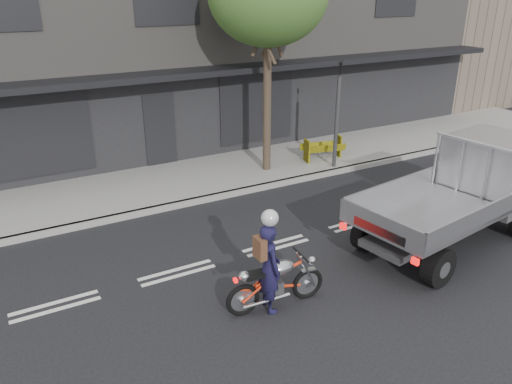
% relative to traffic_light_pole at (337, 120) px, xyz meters
% --- Properties ---
extents(ground, '(80.00, 80.00, 0.00)m').
position_rel_traffic_light_pole_xyz_m(ground, '(-4.20, -3.35, -1.65)').
color(ground, black).
rests_on(ground, ground).
extents(sidewalk, '(32.00, 3.20, 0.15)m').
position_rel_traffic_light_pole_xyz_m(sidewalk, '(-4.20, 1.35, -1.58)').
color(sidewalk, gray).
rests_on(sidewalk, ground).
extents(kerb, '(32.00, 0.20, 0.15)m').
position_rel_traffic_light_pole_xyz_m(kerb, '(-4.20, -0.25, -1.58)').
color(kerb, gray).
rests_on(kerb, ground).
extents(building_main, '(26.00, 10.00, 8.00)m').
position_rel_traffic_light_pole_xyz_m(building_main, '(-4.20, 7.95, 2.35)').
color(building_main, slate).
rests_on(building_main, ground).
extents(traffic_light_pole, '(0.12, 0.12, 3.50)m').
position_rel_traffic_light_pole_xyz_m(traffic_light_pole, '(0.00, 0.00, 0.00)').
color(traffic_light_pole, '#2D2D30').
rests_on(traffic_light_pole, ground).
extents(motorcycle, '(1.97, 0.57, 1.01)m').
position_rel_traffic_light_pole_xyz_m(motorcycle, '(-5.40, -5.32, -1.13)').
color(motorcycle, black).
rests_on(motorcycle, ground).
extents(rider, '(0.47, 0.66, 1.71)m').
position_rel_traffic_light_pole_xyz_m(rider, '(-5.55, -5.32, -0.80)').
color(rider, '#151233').
rests_on(rider, ground).
extents(flatbed_ute, '(5.28, 2.72, 2.34)m').
position_rel_traffic_light_pole_xyz_m(flatbed_ute, '(0.47, -4.97, -0.32)').
color(flatbed_ute, black).
rests_on(flatbed_ute, ground).
extents(construction_barrier, '(1.45, 0.83, 0.76)m').
position_rel_traffic_light_pole_xyz_m(construction_barrier, '(0.13, 0.60, -1.12)').
color(construction_barrier, yellow).
rests_on(construction_barrier, sidewalk).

